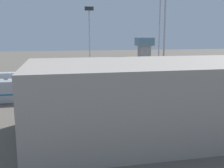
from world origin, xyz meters
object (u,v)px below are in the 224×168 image
(train_on_track_1, at_px, (37,80))
(train_on_track_2, at_px, (52,85))
(light_mast_0, at_px, (89,34))
(train_on_track_3, at_px, (67,88))
(train_on_track_0, at_px, (84,78))
(maintenance_shed, at_px, (185,96))
(train_on_track_4, at_px, (138,86))
(light_mast_1, at_px, (165,24))
(light_mast_2, at_px, (160,22))
(control_tower, at_px, (144,54))

(train_on_track_1, distance_m, train_on_track_2, 6.67)
(train_on_track_2, relative_size, light_mast_0, 2.90)
(train_on_track_3, bearing_deg, light_mast_0, -115.27)
(train_on_track_0, height_order, maintenance_shed, maintenance_shed)
(light_mast_0, bearing_deg, train_on_track_3, 64.73)
(train_on_track_3, distance_m, train_on_track_4, 18.58)
(train_on_track_2, bearing_deg, light_mast_1, 152.83)
(train_on_track_0, xyz_separation_m, maintenance_shed, (-11.93, 45.40, 3.74))
(light_mast_2, bearing_deg, maintenance_shed, 73.02)
(train_on_track_1, distance_m, control_tower, 43.11)
(control_tower, bearing_deg, light_mast_2, 101.93)
(train_on_track_0, relative_size, light_mast_2, 3.70)
(train_on_track_4, relative_size, control_tower, 6.51)
(train_on_track_3, bearing_deg, light_mast_1, 158.96)
(train_on_track_0, relative_size, maintenance_shed, 2.36)
(train_on_track_0, xyz_separation_m, control_tower, (-24.65, -12.45, 6.52))
(light_mast_0, xyz_separation_m, control_tower, (-22.16, -9.52, -7.37))
(train_on_track_0, distance_m, light_mast_0, 14.41)
(train_on_track_4, height_order, light_mast_1, light_mast_1)
(train_on_track_3, distance_m, maintenance_shed, 35.48)
(train_on_track_3, distance_m, light_mast_2, 41.40)
(light_mast_0, relative_size, maintenance_shed, 0.48)
(maintenance_shed, bearing_deg, train_on_track_4, -89.95)
(train_on_track_2, height_order, light_mast_0, light_mast_0)
(train_on_track_2, bearing_deg, train_on_track_1, -48.79)
(train_on_track_0, height_order, train_on_track_1, train_on_track_1)
(light_mast_1, bearing_deg, maintenance_shed, 76.56)
(train_on_track_3, xyz_separation_m, maintenance_shed, (-17.90, 30.40, 3.72))
(light_mast_1, height_order, control_tower, light_mast_1)
(train_on_track_1, distance_m, light_mast_1, 39.83)
(train_on_track_1, xyz_separation_m, light_mast_1, (-31.40, 18.87, 15.66))
(train_on_track_2, bearing_deg, maintenance_shed, 121.71)
(train_on_track_0, relative_size, light_mast_1, 4.14)
(control_tower, bearing_deg, light_mast_0, 23.24)
(train_on_track_2, xyz_separation_m, control_tower, (-34.59, -22.45, 6.53))
(light_mast_1, relative_size, maintenance_shed, 0.57)
(train_on_track_0, xyz_separation_m, train_on_track_4, (-11.91, 20.00, 0.58))
(train_on_track_4, relative_size, train_on_track_2, 1.34)
(train_on_track_3, height_order, control_tower, control_tower)
(train_on_track_1, bearing_deg, control_tower, -155.88)
(train_on_track_3, height_order, light_mast_2, light_mast_2)
(light_mast_0, distance_m, control_tower, 25.22)
(light_mast_1, height_order, light_mast_2, light_mast_2)
(train_on_track_1, height_order, light_mast_1, light_mast_1)
(train_on_track_2, bearing_deg, light_mast_2, -160.61)
(train_on_track_1, xyz_separation_m, light_mast_0, (-16.81, -7.93, 13.28))
(control_tower, bearing_deg, train_on_track_3, 41.87)
(light_mast_2, bearing_deg, train_on_track_4, 57.17)
(train_on_track_1, relative_size, maintenance_shed, 1.88)
(light_mast_2, distance_m, maintenance_shed, 52.50)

